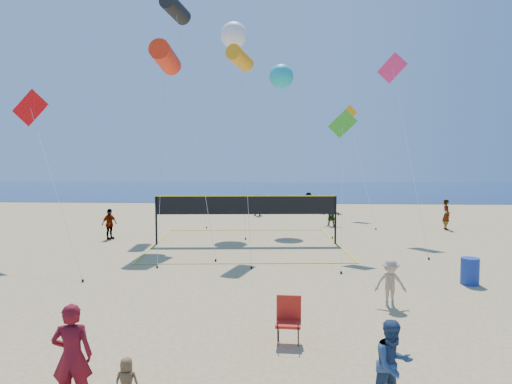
# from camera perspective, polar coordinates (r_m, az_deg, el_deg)

# --- Properties ---
(ground) EXTENTS (120.00, 120.00, 0.00)m
(ground) POSITION_cam_1_polar(r_m,az_deg,el_deg) (10.53, -3.30, -20.27)
(ground) COLOR tan
(ground) RESTS_ON ground
(ocean) EXTENTS (140.00, 50.00, 0.03)m
(ocean) POSITION_cam_1_polar(r_m,az_deg,el_deg) (71.69, 2.25, 0.38)
(ocean) COLOR navy
(ocean) RESTS_ON ground
(woman) EXTENTS (0.75, 0.57, 1.86)m
(woman) POSITION_cam_1_polar(r_m,az_deg,el_deg) (8.96, -22.01, -18.51)
(woman) COLOR maroon
(woman) RESTS_ON ground
(toddler) EXTENTS (0.37, 0.25, 0.76)m
(toddler) POSITION_cam_1_polar(r_m,az_deg,el_deg) (7.67, -15.86, -21.92)
(toddler) COLOR brown
(toddler) RESTS_ON seawall
(bystander_a) EXTENTS (0.93, 0.84, 1.57)m
(bystander_a) POSITION_cam_1_polar(r_m,az_deg,el_deg) (8.76, 16.75, -19.99)
(bystander_a) COLOR navy
(bystander_a) RESTS_ON ground
(bystander_b) EXTENTS (0.95, 0.58, 1.42)m
(bystander_b) POSITION_cam_1_polar(r_m,az_deg,el_deg) (14.31, 16.45, -10.86)
(bystander_b) COLOR tan
(bystander_b) RESTS_ON ground
(far_person_0) EXTENTS (0.84, 1.07, 1.69)m
(far_person_0) POSITION_cam_1_polar(r_m,az_deg,el_deg) (26.59, -17.86, -3.83)
(far_person_0) COLOR gray
(far_person_0) RESTS_ON ground
(far_person_1) EXTENTS (1.47, 0.77, 1.51)m
(far_person_1) POSITION_cam_1_polar(r_m,az_deg,el_deg) (30.80, 9.38, -2.84)
(far_person_1) COLOR gray
(far_person_1) RESTS_ON ground
(far_person_2) EXTENTS (0.47, 0.71, 1.91)m
(far_person_2) POSITION_cam_1_polar(r_m,az_deg,el_deg) (31.28, 22.71, -2.62)
(far_person_2) COLOR gray
(far_person_2) RESTS_ON ground
(far_person_3) EXTENTS (0.86, 0.69, 1.68)m
(far_person_3) POSITION_cam_1_polar(r_m,az_deg,el_deg) (36.12, 0.36, -1.68)
(far_person_3) COLOR gray
(far_person_3) RESTS_ON ground
(far_person_4) EXTENTS (0.84, 1.17, 1.63)m
(far_person_4) POSITION_cam_1_polar(r_m,az_deg,el_deg) (39.76, 6.59, -1.24)
(far_person_4) COLOR gray
(far_person_4) RESTS_ON ground
(camp_chair) EXTENTS (0.62, 0.75, 1.21)m
(camp_chair) POSITION_cam_1_polar(r_m,az_deg,el_deg) (11.25, 4.09, -15.28)
(camp_chair) COLOR red
(camp_chair) RESTS_ON ground
(trash_barrel) EXTENTS (0.68, 0.68, 0.93)m
(trash_barrel) POSITION_cam_1_polar(r_m,az_deg,el_deg) (17.84, 25.17, -8.95)
(trash_barrel) COLOR navy
(trash_barrel) RESTS_ON ground
(volleyball_net) EXTENTS (10.23, 10.09, 2.55)m
(volleyball_net) POSITION_cam_1_polar(r_m,az_deg,el_deg) (23.74, -1.24, -2.32)
(volleyball_net) COLOR black
(volleyball_net) RESTS_ON ground
(kite_0) EXTENTS (1.94, 8.37, 10.68)m
(kite_0) POSITION_cam_1_polar(r_m,az_deg,el_deg) (26.29, -11.24, 16.14)
(kite_0) COLOR red
(kite_0) RESTS_ON ground
(kite_1) EXTENTS (4.06, 8.51, 13.68)m
(kite_1) POSITION_cam_1_polar(r_m,az_deg,el_deg) (28.55, -10.04, 21.58)
(kite_1) COLOR black
(kite_1) RESTS_ON ground
(kite_2) EXTENTS (1.60, 6.11, 9.98)m
(kite_2) POSITION_cam_1_polar(r_m,az_deg,el_deg) (23.71, -2.02, 16.35)
(kite_2) COLOR orange
(kite_2) RESTS_ON ground
(kite_3) EXTENTS (5.33, 5.00, 7.62)m
(kite_3) POSITION_cam_1_polar(r_m,az_deg,el_deg) (23.26, -26.17, 8.68)
(kite_3) COLOR red
(kite_3) RESTS_ON ground
(kite_4) EXTENTS (1.39, 4.85, 6.78)m
(kite_4) POSITION_cam_1_polar(r_m,az_deg,el_deg) (21.96, 10.77, 7.39)
(kite_4) COLOR green
(kite_4) RESTS_ON ground
(kite_5) EXTENTS (1.64, 8.38, 10.79)m
(kite_5) POSITION_cam_1_polar(r_m,az_deg,el_deg) (28.85, 16.83, 13.77)
(kite_5) COLOR #F52A69
(kite_5) RESTS_ON ground
(kite_6) EXTENTS (2.34, 6.94, 13.52)m
(kite_6) POSITION_cam_1_polar(r_m,az_deg,el_deg) (31.92, -2.80, 18.98)
(kite_6) COLOR white
(kite_6) RESTS_ON ground
(kite_7) EXTENTS (3.93, 6.06, 10.68)m
(kite_7) POSITION_cam_1_polar(r_m,az_deg,el_deg) (30.92, 3.19, 14.22)
(kite_7) COLOR #1DB4BD
(kite_7) RESTS_ON ground
(kite_9) EXTENTS (1.47, 8.08, 8.80)m
(kite_9) POSITION_cam_1_polar(r_m,az_deg,el_deg) (36.81, 11.63, 8.70)
(kite_9) COLOR orange
(kite_9) RESTS_ON ground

